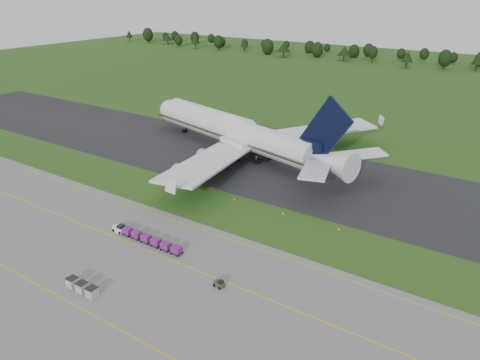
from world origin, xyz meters
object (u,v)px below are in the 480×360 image
Objects in this scene: baggage_train at (145,238)px; edge_markers at (283,214)px; aircraft at (235,131)px; uld_row at (82,287)px; utility_cart at (219,284)px.

baggage_train is 0.67× the size of edge_markers.
uld_row is (18.23, -70.38, -5.52)m from aircraft.
edge_markers is at bearing 56.46° from baggage_train.
edge_markers is at bearing -41.47° from aircraft.
utility_cart is at bearing -82.27° from edge_markers.
aircraft reaches higher than utility_cart.
uld_row reaches higher than utility_cart.
aircraft is at bearing 122.17° from utility_cart.
baggage_train is at bearing -123.54° from edge_markers.
uld_row reaches higher than edge_markers.
aircraft is at bearing 138.53° from edge_markers.
uld_row is (2.82, -17.16, -0.01)m from baggage_train.
edge_markers is at bearing 97.73° from utility_cart.
baggage_train reaches higher than utility_cart.
uld_row is 0.25× the size of edge_markers.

